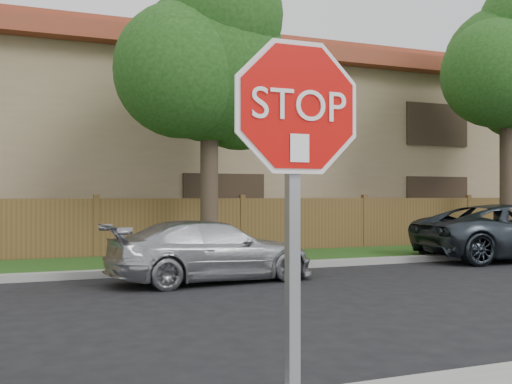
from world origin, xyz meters
name	(u,v)px	position (x,y,z in m)	size (l,w,h in m)	color
far_curb	(116,273)	(0.00, 8.15, 0.07)	(70.00, 0.30, 0.15)	gray
grass_strip	(105,265)	(0.00, 9.80, 0.06)	(70.00, 3.00, 0.12)	#1E4714
fence	(96,230)	(0.00, 11.40, 0.80)	(70.00, 0.12, 1.60)	brown
apartment_building	(76,142)	(0.00, 17.00, 3.53)	(35.20, 9.20, 7.20)	#95815C
tree_mid	(212,65)	(2.52, 9.57, 4.87)	(4.80, 3.90, 7.35)	#382B21
tree_right	(511,67)	(12.02, 9.57, 5.57)	(4.80, 3.90, 8.20)	#382B21
stop_sign	(296,167)	(-0.50, -1.48, 1.83)	(1.01, 0.13, 2.55)	gray
sedan_right	(212,251)	(1.64, 6.76, 0.60)	(1.67, 4.10, 1.19)	#AAACB2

